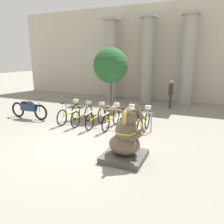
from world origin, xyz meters
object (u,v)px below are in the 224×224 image
motorcycle (29,109)px  person_pedestrian (171,92)px  bicycle_2 (96,117)px  bicycle_3 (112,118)px  bicycle_0 (70,113)px  bicycle_5 (144,122)px  bicycle_1 (83,115)px  bicycle_4 (127,120)px  elephant_statue (126,139)px  potted_tree (111,67)px

motorcycle → person_pedestrian: bearing=39.9°
bicycle_2 → bicycle_3: 0.67m
bicycle_0 → bicycle_3: 2.00m
bicycle_3 → bicycle_5: bearing=-0.3°
bicycle_1 → person_pedestrian: 5.36m
bicycle_4 → elephant_statue: size_ratio=0.99×
bicycle_4 → potted_tree: 3.22m
bicycle_5 → motorcycle: size_ratio=0.84×
bicycle_2 → potted_tree: bearing=97.1°
bicycle_1 → person_pedestrian: (2.93, 4.46, 0.53)m
potted_tree → bicycle_0: bearing=-117.8°
bicycle_0 → bicycle_1: size_ratio=1.00×
elephant_statue → bicycle_1: bearing=139.4°
elephant_statue → potted_tree: size_ratio=0.55×
bicycle_4 → bicycle_2: bearing=-178.2°
bicycle_3 → elephant_statue: 2.83m
elephant_statue → person_pedestrian: bearing=89.0°
elephant_statue → bicycle_0: bearing=145.3°
bicycle_2 → bicycle_1: bearing=175.5°
elephant_statue → person_pedestrian: (0.12, 6.86, 0.34)m
bicycle_5 → motorcycle: (-5.36, -0.25, 0.06)m
bicycle_2 → bicycle_4: (1.33, 0.04, 0.00)m
bicycle_0 → bicycle_5: same height
bicycle_3 → potted_tree: potted_tree is taller
motorcycle → person_pedestrian: 7.36m
bicycle_2 → bicycle_4: same height
bicycle_5 → motorcycle: bearing=-177.3°
bicycle_2 → bicycle_3: same height
bicycle_3 → potted_tree: 2.94m
person_pedestrian → bicycle_2: bearing=-116.7°
bicycle_3 → bicycle_4: bearing=-1.3°
elephant_statue → person_pedestrian: size_ratio=1.12×
bicycle_4 → person_pedestrian: bearing=78.2°
bicycle_5 → bicycle_1: bearing=179.9°
person_pedestrian → bicycle_5: bearing=-93.4°
bicycle_3 → motorcycle: bicycle_3 is taller
bicycle_0 → bicycle_2: 1.33m
elephant_statue → potted_tree: potted_tree is taller
bicycle_5 → person_pedestrian: 4.50m
bicycle_2 → motorcycle: bicycle_2 is taller
potted_tree → person_pedestrian: bearing=43.8°
person_pedestrian → bicycle_1: bearing=-123.3°
bicycle_2 → potted_tree: size_ratio=0.54×
bicycle_5 → bicycle_2: bearing=-178.6°
bicycle_2 → person_pedestrian: bearing=63.3°
bicycle_0 → bicycle_2: same height
bicycle_3 → bicycle_4: size_ratio=1.00×
bicycle_5 → bicycle_4: bearing=-179.3°
bicycle_4 → potted_tree: (-1.59, 2.05, 1.92)m
elephant_statue → bicycle_5: bearing=93.4°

